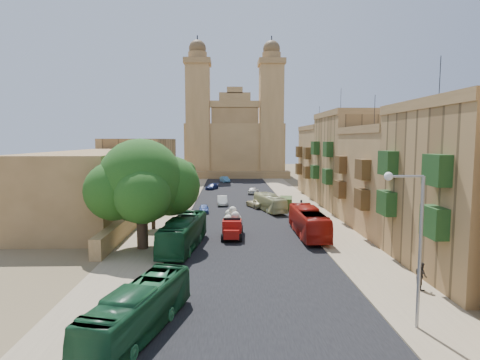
{
  "coord_description": "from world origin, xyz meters",
  "views": [
    {
      "loc": [
        -1.69,
        -31.91,
        9.85
      ],
      "look_at": [
        0.0,
        26.0,
        4.0
      ],
      "focal_mm": 30.0,
      "sensor_mm": 36.0,
      "label": 1
    }
  ],
  "objects": [
    {
      "name": "west_wall",
      "position": [
        -12.5,
        20.0,
        0.9
      ],
      "size": [
        1.0,
        40.0,
        1.8
      ],
      "primitive_type": "cube",
      "color": "olive",
      "rests_on": "ground"
    },
    {
      "name": "street_tree_b",
      "position": [
        -10.0,
        24.0,
        3.68
      ],
      "size": [
        3.57,
        3.57,
        5.49
      ],
      "color": "#3B291D",
      "rests_on": "ground"
    },
    {
      "name": "road_surface",
      "position": [
        0.0,
        30.0,
        0.01
      ],
      "size": [
        14.0,
        140.0,
        0.01
      ],
      "primitive_type": "cube",
      "color": "black",
      "rests_on": "ground"
    },
    {
      "name": "bus_green_south",
      "position": [
        -6.25,
        -12.27,
        1.26
      ],
      "size": [
        4.43,
        9.26,
        2.51
      ],
      "primitive_type": "imported",
      "rotation": [
        0.0,
        0.0,
        -0.27
      ],
      "color": "#1C542F",
      "rests_on": "ground"
    },
    {
      "name": "olive_pickup",
      "position": [
        6.5,
        24.43,
        0.8
      ],
      "size": [
        2.38,
        4.2,
        1.64
      ],
      "color": "#384E1D",
      "rests_on": "ground"
    },
    {
      "name": "car_white_b",
      "position": [
        2.84,
        40.25,
        0.62
      ],
      "size": [
        2.42,
        3.93,
        1.25
      ],
      "primitive_type": "imported",
      "rotation": [
        0.0,
        0.0,
        2.86
      ],
      "color": "silver",
      "rests_on": "ground"
    },
    {
      "name": "pedestrian_a",
      "position": [
        8.84,
        10.47,
        0.79
      ],
      "size": [
        0.59,
        0.4,
        1.58
      ],
      "primitive_type": "imported",
      "rotation": [
        0.0,
        0.0,
        3.18
      ],
      "color": "#29262C",
      "rests_on": "ground"
    },
    {
      "name": "west_building_low",
      "position": [
        -18.0,
        18.0,
        4.2
      ],
      "size": [
        10.0,
        28.0,
        8.4
      ],
      "primitive_type": "cube",
      "color": "olive",
      "rests_on": "ground"
    },
    {
      "name": "ficus_tree",
      "position": [
        -9.41,
        4.01,
        5.89
      ],
      "size": [
        9.96,
        9.16,
        9.96
      ],
      "color": "#3B291D",
      "rests_on": "ground"
    },
    {
      "name": "street_tree_a",
      "position": [
        -10.0,
        12.0,
        2.84
      ],
      "size": [
        2.77,
        2.77,
        4.26
      ],
      "color": "#3B291D",
      "rests_on": "ground"
    },
    {
      "name": "kerb_east",
      "position": [
        7.0,
        30.0,
        0.06
      ],
      "size": [
        0.25,
        140.0,
        0.12
      ],
      "primitive_type": "cube",
      "color": "#8E7B5D",
      "rests_on": "ground"
    },
    {
      "name": "car_blue_b",
      "position": [
        -2.51,
        60.65,
        0.65
      ],
      "size": [
        2.53,
        4.21,
        1.31
      ],
      "primitive_type": "imported",
      "rotation": [
        0.0,
        0.0,
        0.31
      ],
      "color": "teal",
      "rests_on": "ground"
    },
    {
      "name": "townhouse_a",
      "position": [
        15.95,
        -3.0,
        6.41
      ],
      "size": [
        9.0,
        14.0,
        16.4
      ],
      "color": "#A27B49",
      "rests_on": "ground"
    },
    {
      "name": "car_white_a",
      "position": [
        -2.61,
        28.0,
        0.69
      ],
      "size": [
        1.59,
        4.21,
        1.37
      ],
      "primitive_type": "imported",
      "rotation": [
        0.0,
        0.0,
        0.03
      ],
      "color": "silver",
      "rests_on": "ground"
    },
    {
      "name": "bus_cream_east",
      "position": [
        4.0,
        22.65,
        1.17
      ],
      "size": [
        3.99,
        8.64,
        2.34
      ],
      "primitive_type": "imported",
      "rotation": [
        0.0,
        0.0,
        3.39
      ],
      "color": "#BEBC82",
      "rests_on": "ground"
    },
    {
      "name": "ground",
      "position": [
        0.0,
        0.0,
        0.0
      ],
      "size": [
        260.0,
        260.0,
        0.0
      ],
      "primitive_type": "plane",
      "color": "brown"
    },
    {
      "name": "pedestrian_b",
      "position": [
        11.0,
        -6.62,
        0.92
      ],
      "size": [
        0.74,
        0.93,
        1.83
      ],
      "primitive_type": "imported",
      "rotation": [
        0.0,
        0.0,
        1.62
      ],
      "color": "#2D2925",
      "rests_on": "ground"
    },
    {
      "name": "pedestrian_c",
      "position": [
        8.02,
        20.55,
        0.94
      ],
      "size": [
        0.89,
        1.2,
        1.89
      ],
      "primitive_type": "imported",
      "rotation": [
        0.0,
        0.0,
        4.28
      ],
      "color": "#404041",
      "rests_on": "ground"
    },
    {
      "name": "sidewalk_east",
      "position": [
        9.5,
        30.0,
        0.01
      ],
      "size": [
        5.0,
        140.0,
        0.01
      ],
      "primitive_type": "cube",
      "color": "#8E7B5D",
      "rests_on": "ground"
    },
    {
      "name": "kerb_west",
      "position": [
        -7.0,
        30.0,
        0.06
      ],
      "size": [
        0.25,
        140.0,
        0.12
      ],
      "primitive_type": "cube",
      "color": "#8E7B5D",
      "rests_on": "ground"
    },
    {
      "name": "street_tree_d",
      "position": [
        -10.0,
        48.0,
        3.68
      ],
      "size": [
        3.58,
        3.58,
        5.5
      ],
      "color": "#3B291D",
      "rests_on": "ground"
    },
    {
      "name": "church",
      "position": [
        -0.0,
        78.61,
        9.52
      ],
      "size": [
        28.0,
        22.5,
        36.3
      ],
      "color": "olive",
      "rests_on": "ground"
    },
    {
      "name": "bus_green_north",
      "position": [
        -5.77,
        3.81,
        1.43
      ],
      "size": [
        3.62,
        10.51,
        2.87
      ],
      "primitive_type": "imported",
      "rotation": [
        0.0,
        0.0,
        -0.12
      ],
      "color": "#154B25",
      "rests_on": "ground"
    },
    {
      "name": "car_blue_a",
      "position": [
        -5.0,
        21.74,
        0.54
      ],
      "size": [
        1.48,
        3.25,
        1.08
      ],
      "primitive_type": "imported",
      "rotation": [
        0.0,
        0.0,
        0.06
      ],
      "color": "#4260AD",
      "rests_on": "ground"
    },
    {
      "name": "bus_red_east",
      "position": [
        6.5,
        8.21,
        1.43
      ],
      "size": [
        2.48,
        10.3,
        2.87
      ],
      "primitive_type": "imported",
      "rotation": [
        0.0,
        0.0,
        3.15
      ],
      "color": "#AA1A10",
      "rests_on": "ground"
    },
    {
      "name": "street_tree_c",
      "position": [
        -10.0,
        36.0,
        3.69
      ],
      "size": [
        3.58,
        3.58,
        5.5
      ],
      "color": "#3B291D",
      "rests_on": "ground"
    },
    {
      "name": "townhouse_c",
      "position": [
        15.95,
        25.0,
        6.91
      ],
      "size": [
        9.0,
        14.0,
        17.4
      ],
      "color": "#A27B49",
      "rests_on": "ground"
    },
    {
      "name": "townhouse_b",
      "position": [
        15.95,
        11.0,
        5.66
      ],
      "size": [
        9.0,
        14.0,
        14.9
      ],
      "color": "olive",
      "rests_on": "ground"
    },
    {
      "name": "streetlamp",
      "position": [
        7.72,
        -12.0,
        5.2
      ],
      "size": [
        2.11,
        0.44,
        8.22
      ],
      "color": "gray",
      "rests_on": "ground"
    },
    {
      "name": "sidewalk_west",
      "position": [
        -9.5,
        30.0,
        0.01
      ],
      "size": [
        5.0,
        140.0,
        0.01
      ],
      "primitive_type": "cube",
      "color": "#8E7B5D",
      "rests_on": "ground"
    },
    {
      "name": "townhouse_d",
      "position": [
        15.95,
        39.0,
        6.16
      ],
      "size": [
        9.0,
        14.0,
        15.9
      ],
      "color": "olive",
      "rests_on": "ground"
    },
    {
      "name": "car_dkblue",
      "position": [
        -4.96,
        47.22,
        0.55
      ],
      "size": [
        2.87,
        4.12,
        1.11
      ],
      "primitive_type": "imported",
      "rotation": [
        0.0,
        0.0,
        -0.38
      ],
      "color": "navy",
      "rests_on": "ground"
    },
    {
      "name": "red_truck",
      "position": [
        -1.29,
        7.97,
        1.33
      ],
      "size": [
        2.29,
        5.26,
        3.01
      ],
      "color": "#A2110C",
      "rests_on": "ground"
    },
    {
      "name": "west_building_mid",
      "position": [
        -18.0,
        44.0,
        5.0
      ],
      "size": [
        10.0,
        22.0,
        10.0
      ],
      "primitive_type": "cube",
      "color": "#A27B49",
      "rests_on": "ground"
    },
    {
      "name": "car_cream",
      "position": [
        2.42,
        25.78,
        0.61
      ],
      "size": [
        3.43,
        4.8,
        1.22
      ],
      "primitive_type": "imported",
      "rotation": [
        0.0,
        0.0,
        3.5
      ],
      "color": "beige",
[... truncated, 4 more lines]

